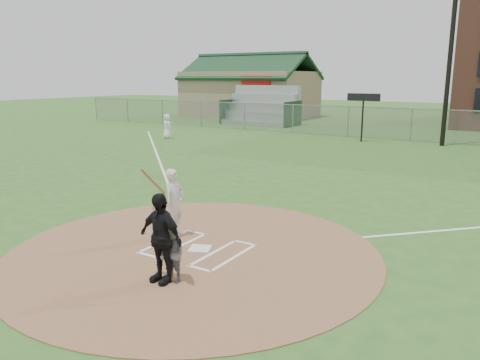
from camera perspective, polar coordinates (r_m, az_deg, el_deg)
The scene contains 14 objects.
ground at distance 10.83m, azimuth -5.64°, elevation -8.69°, with size 140.00×140.00×0.00m, color #2E5B1F.
dirt_circle at distance 10.82m, azimuth -5.64°, elevation -8.65°, with size 8.40×8.40×0.02m, color #8F6343.
home_plate at distance 10.89m, azimuth -4.90°, elevation -8.34°, with size 0.48×0.48×0.03m, color silver.
foul_line_third at distance 23.11m, azimuth -9.90°, elevation 2.58°, with size 0.10×24.00×0.01m, color white.
catcher at distance 9.15m, azimuth -8.28°, elevation -8.93°, with size 0.54×0.42×1.12m, color slate.
umpire at distance 9.08m, azimuth -9.67°, elevation -6.97°, with size 1.03×0.43×1.77m, color black.
ondeck_player at distance 30.51m, azimuth -8.88°, elevation 6.48°, with size 0.77×0.50×1.58m, color white.
batters_boxes at distance 10.93m, azimuth -5.16°, elevation -8.34°, with size 2.08×1.88×0.01m.
batter_at_plate at distance 11.61m, azimuth -8.04°, elevation -2.75°, with size 0.72×0.97×1.78m.
outfield_fence at distance 30.75m, azimuth 20.14°, elevation 6.34°, with size 56.08×0.08×2.03m.
bleachers at distance 39.27m, azimuth 2.48°, elevation 9.08°, with size 6.08×3.20×3.20m.
clubhouse at distance 47.61m, azimuth 1.23°, elevation 10.65°, with size 12.20×8.71×6.23m.
light_pole at distance 29.41m, azimuth 24.53°, elevation 16.68°, with size 1.20×0.30×12.22m.
scoreboard_sign at distance 29.53m, azimuth 14.80°, elevation 9.13°, with size 2.00×0.10×2.93m.
Camera 1 is at (6.18, -7.99, 3.90)m, focal length 35.00 mm.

